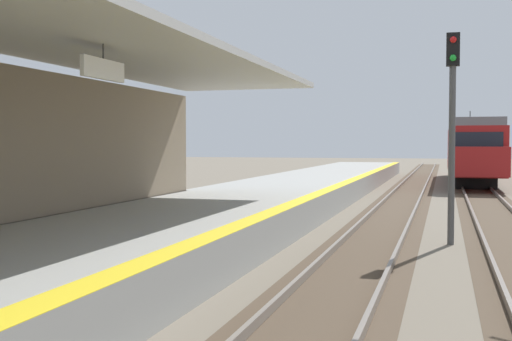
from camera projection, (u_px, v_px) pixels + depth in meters
The scene contains 5 objects.
station_platform at pixel (190, 225), 16.08m from camera, with size 5.00×80.00×0.91m.
track_pair_nearest_platform at pixel (382, 228), 18.69m from camera, with size 2.34×120.00×0.16m.
track_pair_middle at pixel (507, 232), 17.73m from camera, with size 2.34×120.00×0.16m.
approaching_train at pixel (472, 148), 40.92m from camera, with size 2.93×19.60×4.76m.
rail_signal_post at pixel (452, 115), 15.72m from camera, with size 0.32×0.34×5.20m.
Camera 1 is at (3.62, 1.12, 2.51)m, focal length 44.99 mm.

